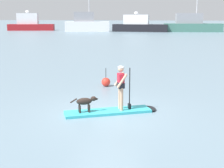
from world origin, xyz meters
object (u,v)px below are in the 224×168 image
Objects in this scene: person_paddler at (121,84)px; moored_boat_far_starboard at (192,25)px; marker_buoy at (106,82)px; moored_boat_center at (139,25)px; moored_boat_far_port at (30,24)px; dog at (86,102)px; moored_boat_outer at (86,24)px; paddleboard at (114,111)px.

person_paddler is 60.45m from moored_boat_far_starboard.
moored_boat_center is at bearing 92.42° from marker_buoy.
person_paddler is 1.76× the size of marker_buoy.
marker_buoy is (2.30, -54.55, -1.14)m from moored_boat_center.
moored_boat_far_starboard is at bearing 82.66° from person_paddler.
moored_boat_far_starboard is (37.27, -0.75, 0.01)m from moored_boat_far_port.
dog is 60.13m from moored_boat_outer.
moored_boat_outer is at bearing -10.89° from moored_boat_far_port.
dog reaches higher than paddleboard.
person_paddler is at bearing -86.46° from moored_boat_center.
moored_boat_outer is at bearing 103.39° from dog.
moored_boat_center is at bearing 92.31° from dog.
dog is 0.08× the size of moored_boat_outer.
person_paddler is at bearing 23.28° from dog.
paddleboard is 0.29× the size of moored_boat_center.
moored_boat_far_port reaches higher than dog.
person_paddler is at bearing 23.28° from paddleboard.
moored_boat_far_port is 0.90× the size of moored_boat_center.
moored_boat_outer is at bearing -174.98° from moored_boat_far_starboard.
moored_boat_far_starboard is at bearing 81.57° from dog.
person_paddler reaches higher than paddleboard.
paddleboard is 2.11× the size of person_paddler.
paddleboard is at bearing -75.59° from moored_boat_outer.
moored_boat_center reaches higher than paddleboard.
paddleboard is at bearing -97.57° from moored_boat_far_starboard.
moored_boat_far_starboard reaches higher than dog.
dog is at bearing -87.69° from moored_boat_center.
moored_boat_far_starboard is 56.42m from marker_buoy.
moored_boat_far_starboard is (8.97, 60.49, 1.00)m from dog.
moored_boat_far_starboard is at bearing -1.16° from moored_boat_far_port.
person_paddler is at bearing -72.61° from marker_buoy.
moored_boat_far_port is (-29.55, 60.71, 0.41)m from person_paddler.
marker_buoy is (-9.06, -55.68, -1.27)m from moored_boat_far_starboard.
moored_boat_far_starboard reaches higher than moored_boat_far_port.
moored_boat_far_port is (-29.29, 60.82, 1.44)m from paddleboard.
person_paddler reaches higher than dog.
moored_boat_center is at bearing 4.36° from moored_boat_outer.
person_paddler is 4.56m from marker_buoy.
moored_boat_far_starboard reaches higher than person_paddler.
moored_boat_far_starboard reaches higher than marker_buoy.
moored_boat_far_port reaches higher than person_paddler.
dog is 67.48m from moored_boat_far_port.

